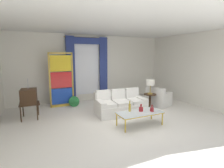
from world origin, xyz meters
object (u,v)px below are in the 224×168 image
at_px(stained_glass_divider, 62,81).
at_px(peacock_figurine, 75,102).
at_px(couch_white_long, 120,105).
at_px(bottle_amber_squat, 130,107).
at_px(bottle_crystal_tall, 152,109).
at_px(armchair_white, 158,99).
at_px(bottle_blue_decanter, 141,109).
at_px(vintage_tv, 29,97).
at_px(coffee_table, 140,113).
at_px(table_lamp_brass, 150,83).
at_px(round_side_table, 150,100).

height_order(stained_glass_divider, peacock_figurine, stained_glass_divider).
bearing_deg(couch_white_long, bottle_amber_squat, -101.71).
height_order(bottle_crystal_tall, armchair_white, armchair_white).
bearing_deg(bottle_blue_decanter, stained_glass_divider, 122.08).
height_order(bottle_amber_squat, peacock_figurine, bottle_amber_squat).
relative_size(bottle_crystal_tall, vintage_tv, 0.15).
xyz_separation_m(coffee_table, stained_glass_divider, (-1.77, 3.01, 0.68)).
xyz_separation_m(bottle_blue_decanter, bottle_crystal_tall, (0.29, -0.15, -0.01)).
height_order(bottle_blue_decanter, stained_glass_divider, stained_glass_divider).
height_order(vintage_tv, table_lamp_brass, vintage_tv).
bearing_deg(peacock_figurine, stained_glass_divider, 145.97).
bearing_deg(peacock_figurine, bottle_crystal_tall, -58.73).
distance_m(coffee_table, stained_glass_divider, 3.56).
bearing_deg(table_lamp_brass, bottle_blue_decanter, -135.98).
relative_size(round_side_table, table_lamp_brass, 1.04).
xyz_separation_m(vintage_tv, stained_glass_divider, (1.21, 0.97, 0.33)).
height_order(vintage_tv, stained_glass_divider, stained_glass_divider).
xyz_separation_m(peacock_figurine, table_lamp_brass, (2.63, -1.48, 0.81)).
height_order(couch_white_long, armchair_white, couch_white_long).
bearing_deg(armchair_white, couch_white_long, -174.83).
bearing_deg(armchair_white, table_lamp_brass, -160.99).
distance_m(coffee_table, bottle_blue_decanter, 0.15).
distance_m(vintage_tv, armchair_white, 4.91).
relative_size(bottle_blue_decanter, stained_glass_divider, 0.10).
bearing_deg(bottle_amber_squat, coffee_table, -38.21).
height_order(peacock_figurine, round_side_table, round_side_table).
relative_size(bottle_crystal_tall, bottle_amber_squat, 0.64).
xyz_separation_m(bottle_crystal_tall, peacock_figurine, (-1.70, 2.80, -0.26)).
distance_m(coffee_table, bottle_crystal_tall, 0.40).
height_order(couch_white_long, round_side_table, couch_white_long).
distance_m(bottle_blue_decanter, stained_glass_divider, 3.53).
bearing_deg(couch_white_long, vintage_tv, 165.36).
bearing_deg(table_lamp_brass, couch_white_long, 178.84).
bearing_deg(round_side_table, bottle_crystal_tall, -124.93).
distance_m(bottle_amber_squat, table_lamp_brass, 1.92).
xyz_separation_m(bottle_blue_decanter, table_lamp_brass, (1.22, 1.18, 0.54)).
bearing_deg(vintage_tv, armchair_white, -7.09).
bearing_deg(armchair_white, vintage_tv, 172.91).
bearing_deg(round_side_table, couch_white_long, 178.84).
bearing_deg(bottle_crystal_tall, round_side_table, 55.07).
relative_size(armchair_white, stained_glass_divider, 0.48).
bearing_deg(bottle_amber_squat, round_side_table, 34.26).
distance_m(armchair_white, peacock_figurine, 3.45).
distance_m(stained_glass_divider, peacock_figurine, 0.99).
height_order(round_side_table, table_lamp_brass, table_lamp_brass).
bearing_deg(stained_glass_divider, peacock_figurine, -34.03).
bearing_deg(coffee_table, round_side_table, 43.65).
bearing_deg(stained_glass_divider, bottle_crystal_tall, -55.38).
relative_size(couch_white_long, round_side_table, 3.04).
distance_m(bottle_crystal_tall, bottle_amber_squat, 0.67).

